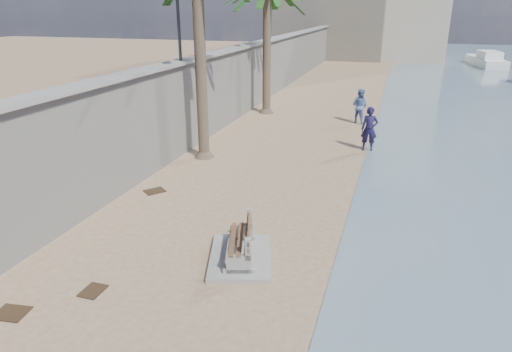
# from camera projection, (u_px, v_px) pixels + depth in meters

# --- Properties ---
(seawall) EXTENTS (0.45, 70.00, 3.50)m
(seawall) POSITION_uv_depth(u_px,v_px,m) (246.00, 79.00, 25.27)
(seawall) COLOR gray
(seawall) RESTS_ON ground_plane
(wall_cap) EXTENTS (0.80, 70.00, 0.12)m
(wall_cap) POSITION_uv_depth(u_px,v_px,m) (245.00, 46.00, 24.64)
(wall_cap) COLOR gray
(wall_cap) RESTS_ON seawall
(bench_far) EXTENTS (1.94, 2.38, 0.86)m
(bench_far) POSITION_uv_depth(u_px,v_px,m) (240.00, 245.00, 10.60)
(bench_far) COLOR gray
(bench_far) RESTS_ON ground_plane
(person_a) EXTENTS (0.76, 0.53, 2.06)m
(person_a) POSITION_uv_depth(u_px,v_px,m) (370.00, 126.00, 18.42)
(person_a) COLOR #171335
(person_a) RESTS_ON ground_plane
(person_b) EXTENTS (1.14, 1.03, 1.92)m
(person_b) POSITION_uv_depth(u_px,v_px,m) (360.00, 104.00, 22.85)
(person_b) COLOR #4E68A2
(person_b) RESTS_ON ground_plane
(yacht_far) EXTENTS (3.10, 7.59, 1.50)m
(yacht_far) POSITION_uv_depth(u_px,v_px,m) (485.00, 62.00, 44.96)
(yacht_far) COLOR silver
(yacht_far) RESTS_ON bay_water
(debris_b) EXTENTS (0.67, 0.56, 0.03)m
(debris_b) POSITION_uv_depth(u_px,v_px,m) (11.00, 313.00, 8.82)
(debris_b) COLOR #382616
(debris_b) RESTS_ON ground_plane
(debris_c) EXTENTS (0.77, 0.79, 0.03)m
(debris_c) POSITION_uv_depth(u_px,v_px,m) (155.00, 191.00, 14.62)
(debris_c) COLOR #382616
(debris_c) RESTS_ON ground_plane
(debris_d) EXTENTS (0.43, 0.53, 0.03)m
(debris_d) POSITION_uv_depth(u_px,v_px,m) (93.00, 291.00, 9.51)
(debris_d) COLOR #382616
(debris_d) RESTS_ON ground_plane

